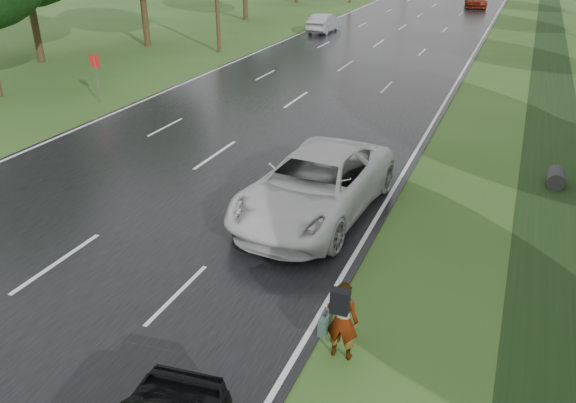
# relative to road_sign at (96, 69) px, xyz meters

# --- Properties ---
(ground) EXTENTS (220.00, 220.00, 0.00)m
(ground) POSITION_rel_road_sign_xyz_m (8.50, -12.00, -1.64)
(ground) COLOR #2D4C1B
(ground) RESTS_ON ground
(road) EXTENTS (14.00, 180.00, 0.04)m
(road) POSITION_rel_road_sign_xyz_m (8.50, 33.00, -1.62)
(road) COLOR black
(road) RESTS_ON ground
(edge_stripe_east) EXTENTS (0.12, 180.00, 0.01)m
(edge_stripe_east) POSITION_rel_road_sign_xyz_m (15.25, 33.00, -1.60)
(edge_stripe_east) COLOR silver
(edge_stripe_east) RESTS_ON road
(edge_stripe_west) EXTENTS (0.12, 180.00, 0.01)m
(edge_stripe_west) POSITION_rel_road_sign_xyz_m (1.75, 33.00, -1.60)
(edge_stripe_west) COLOR silver
(edge_stripe_west) RESTS_ON road
(center_line) EXTENTS (0.12, 180.00, 0.01)m
(center_line) POSITION_rel_road_sign_xyz_m (8.50, 33.00, -1.60)
(center_line) COLOR silver
(center_line) RESTS_ON road
(drainage_ditch) EXTENTS (2.20, 120.00, 0.56)m
(drainage_ditch) POSITION_rel_road_sign_xyz_m (20.00, 6.71, -1.61)
(drainage_ditch) COLOR black
(drainage_ditch) RESTS_ON ground
(road_sign) EXTENTS (0.50, 0.06, 2.30)m
(road_sign) POSITION_rel_road_sign_xyz_m (0.00, 0.00, 0.00)
(road_sign) COLOR slate
(road_sign) RESTS_ON ground
(pedestrian) EXTENTS (0.77, 0.68, 1.71)m
(pedestrian) POSITION_rel_road_sign_xyz_m (16.03, -12.48, -0.76)
(pedestrian) COLOR #A5998C
(pedestrian) RESTS_ON ground
(white_pickup) EXTENTS (3.45, 6.71, 1.81)m
(white_pickup) POSITION_rel_road_sign_xyz_m (13.50, -7.00, -0.70)
(white_pickup) COLOR silver
(white_pickup) RESTS_ON road
(silver_sedan) EXTENTS (1.53, 4.33, 1.43)m
(silver_sedan) POSITION_rel_road_sign_xyz_m (3.18, 23.17, -0.89)
(silver_sedan) COLOR gray
(silver_sedan) RESTS_ON road
(far_car_red) EXTENTS (2.86, 5.43, 1.50)m
(far_car_red) POSITION_rel_road_sign_xyz_m (12.70, 44.23, -0.85)
(far_car_red) COLOR maroon
(far_car_red) RESTS_ON road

